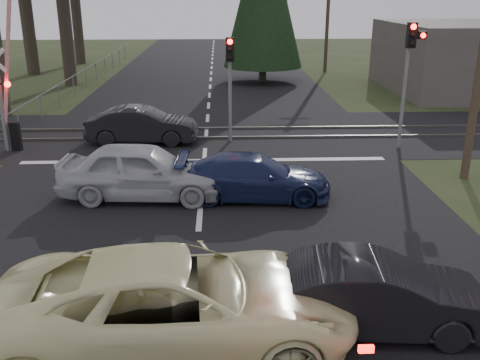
{
  "coord_description": "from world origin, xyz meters",
  "views": [
    {
      "loc": [
        0.57,
        -10.11,
        5.73
      ],
      "look_at": [
        1.06,
        2.41,
        1.3
      ],
      "focal_mm": 40.0,
      "sensor_mm": 36.0,
      "label": 1
    }
  ],
  "objects_px": {
    "dark_hatchback": "(374,295)",
    "silver_car": "(142,171)",
    "utility_pole_mid": "(328,6)",
    "dark_car_far": "(142,125)",
    "crossing_signal": "(6,97)",
    "cream_coupe": "(176,303)",
    "traffic_signal_right": "(410,61)",
    "blue_sedan": "(254,177)",
    "utility_pole_far": "(286,1)",
    "traffic_signal_center": "(230,72)"
  },
  "relations": [
    {
      "from": "dark_hatchback",
      "to": "silver_car",
      "type": "distance_m",
      "value": 8.33
    },
    {
      "from": "utility_pole_mid",
      "to": "dark_car_far",
      "type": "distance_m",
      "value": 22.56
    },
    {
      "from": "dark_car_far",
      "to": "dark_hatchback",
      "type": "bearing_deg",
      "value": -153.23
    },
    {
      "from": "utility_pole_mid",
      "to": "dark_car_far",
      "type": "bearing_deg",
      "value": -119.71
    },
    {
      "from": "crossing_signal",
      "to": "cream_coupe",
      "type": "bearing_deg",
      "value": -59.84
    },
    {
      "from": "crossing_signal",
      "to": "utility_pole_mid",
      "type": "xyz_separation_m",
      "value": [
        15.77,
        20.21,
        2.67
      ]
    },
    {
      "from": "crossing_signal",
      "to": "cream_coupe",
      "type": "relative_size",
      "value": 1.16
    },
    {
      "from": "cream_coupe",
      "to": "traffic_signal_right",
      "type": "bearing_deg",
      "value": -36.49
    },
    {
      "from": "dark_hatchback",
      "to": "dark_car_far",
      "type": "height_order",
      "value": "dark_car_far"
    },
    {
      "from": "dark_hatchback",
      "to": "blue_sedan",
      "type": "bearing_deg",
      "value": 19.38
    },
    {
      "from": "traffic_signal_right",
      "to": "utility_pole_mid",
      "type": "distance_m",
      "value": 20.6
    },
    {
      "from": "cream_coupe",
      "to": "blue_sedan",
      "type": "xyz_separation_m",
      "value": [
        1.74,
        6.9,
        -0.19
      ]
    },
    {
      "from": "cream_coupe",
      "to": "utility_pole_far",
      "type": "bearing_deg",
      "value": -11.96
    },
    {
      "from": "crossing_signal",
      "to": "dark_hatchback",
      "type": "height_order",
      "value": "crossing_signal"
    },
    {
      "from": "utility_pole_mid",
      "to": "traffic_signal_center",
      "type": "bearing_deg",
      "value": -111.21
    },
    {
      "from": "silver_car",
      "to": "utility_pole_mid",
      "type": "bearing_deg",
      "value": -17.79
    },
    {
      "from": "traffic_signal_right",
      "to": "blue_sedan",
      "type": "height_order",
      "value": "traffic_signal_right"
    },
    {
      "from": "silver_car",
      "to": "blue_sedan",
      "type": "height_order",
      "value": "silver_car"
    },
    {
      "from": "crossing_signal",
      "to": "dark_car_far",
      "type": "relative_size",
      "value": 1.61
    },
    {
      "from": "traffic_signal_right",
      "to": "utility_pole_far",
      "type": "distance_m",
      "value": 45.56
    },
    {
      "from": "crossing_signal",
      "to": "blue_sedan",
      "type": "relative_size",
      "value": 1.57
    },
    {
      "from": "crossing_signal",
      "to": "traffic_signal_center",
      "type": "xyz_separation_m",
      "value": [
        8.27,
        0.89,
        0.75
      ]
    },
    {
      "from": "crossing_signal",
      "to": "utility_pole_mid",
      "type": "height_order",
      "value": "utility_pole_mid"
    },
    {
      "from": "traffic_signal_right",
      "to": "traffic_signal_center",
      "type": "relative_size",
      "value": 1.15
    },
    {
      "from": "utility_pole_mid",
      "to": "dark_hatchback",
      "type": "relative_size",
      "value": 2.19
    },
    {
      "from": "crossing_signal",
      "to": "blue_sedan",
      "type": "xyz_separation_m",
      "value": [
        8.82,
        -5.28,
        -1.41
      ]
    },
    {
      "from": "traffic_signal_right",
      "to": "utility_pole_far",
      "type": "xyz_separation_m",
      "value": [
        0.95,
        45.53,
        1.41
      ]
    },
    {
      "from": "utility_pole_far",
      "to": "blue_sedan",
      "type": "bearing_deg",
      "value": -97.84
    },
    {
      "from": "utility_pole_far",
      "to": "blue_sedan",
      "type": "distance_m",
      "value": 51.13
    },
    {
      "from": "utility_pole_mid",
      "to": "utility_pole_far",
      "type": "xyz_separation_m",
      "value": [
        0.0,
        25.0,
        0.0
      ]
    },
    {
      "from": "utility_pole_far",
      "to": "dark_hatchback",
      "type": "bearing_deg",
      "value": -95.25
    },
    {
      "from": "traffic_signal_center",
      "to": "utility_pole_far",
      "type": "relative_size",
      "value": 0.46
    },
    {
      "from": "utility_pole_far",
      "to": "crossing_signal",
      "type": "bearing_deg",
      "value": -109.23
    },
    {
      "from": "utility_pole_mid",
      "to": "cream_coupe",
      "type": "xyz_separation_m",
      "value": [
        -8.7,
        -32.39,
        -3.89
      ]
    },
    {
      "from": "traffic_signal_center",
      "to": "silver_car",
      "type": "height_order",
      "value": "traffic_signal_center"
    },
    {
      "from": "traffic_signal_right",
      "to": "cream_coupe",
      "type": "distance_m",
      "value": 14.38
    },
    {
      "from": "traffic_signal_center",
      "to": "utility_pole_mid",
      "type": "bearing_deg",
      "value": 68.79
    },
    {
      "from": "utility_pole_mid",
      "to": "cream_coupe",
      "type": "bearing_deg",
      "value": -105.04
    },
    {
      "from": "dark_hatchback",
      "to": "utility_pole_far",
      "type": "bearing_deg",
      "value": -0.59
    },
    {
      "from": "blue_sedan",
      "to": "utility_pole_mid",
      "type": "bearing_deg",
      "value": -11.73
    },
    {
      "from": "utility_pole_mid",
      "to": "traffic_signal_right",
      "type": "bearing_deg",
      "value": -92.66
    },
    {
      "from": "crossing_signal",
      "to": "dark_car_far",
      "type": "xyz_separation_m",
      "value": [
        4.77,
        0.93,
        -1.35
      ]
    },
    {
      "from": "crossing_signal",
      "to": "cream_coupe",
      "type": "distance_m",
      "value": 14.13
    },
    {
      "from": "crossing_signal",
      "to": "utility_pole_mid",
      "type": "relative_size",
      "value": 0.77
    },
    {
      "from": "dark_hatchback",
      "to": "traffic_signal_center",
      "type": "bearing_deg",
      "value": 14.75
    },
    {
      "from": "utility_pole_far",
      "to": "cream_coupe",
      "type": "xyz_separation_m",
      "value": [
        -8.7,
        -57.39,
        -3.89
      ]
    },
    {
      "from": "traffic_signal_center",
      "to": "blue_sedan",
      "type": "bearing_deg",
      "value": -84.96
    },
    {
      "from": "utility_pole_mid",
      "to": "silver_car",
      "type": "distance_m",
      "value": 27.58
    },
    {
      "from": "cream_coupe",
      "to": "silver_car",
      "type": "bearing_deg",
      "value": 8.61
    },
    {
      "from": "crossing_signal",
      "to": "silver_car",
      "type": "height_order",
      "value": "crossing_signal"
    }
  ]
}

